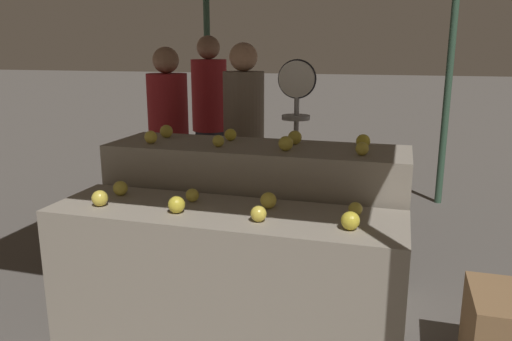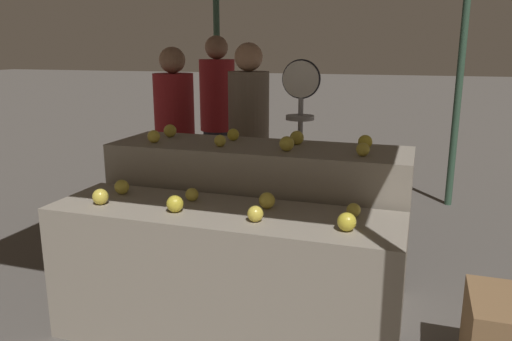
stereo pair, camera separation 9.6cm
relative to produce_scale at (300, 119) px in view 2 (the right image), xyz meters
The scene contains 23 objects.
ground_plane 1.58m from the produce_scale, 96.71° to the right, with size 60.00×60.00×0.00m, color #59544F.
display_counter_front 1.36m from the produce_scale, 96.71° to the right, with size 1.85×0.55×0.75m, color gray.
display_counter_back 0.82m from the produce_scale, 103.84° to the right, with size 1.85×0.55×0.98m, color gray.
apple_front_0 1.51m from the produce_scale, 122.27° to the right, with size 0.09×0.09×0.09m, color yellow.
apple_front_1 1.33m from the produce_scale, 105.78° to the right, with size 0.09×0.09×0.09m, color gold.
apple_front_2 1.29m from the produce_scale, 86.20° to the right, with size 0.08×0.08×0.08m, color yellow.
apple_front_3 1.38m from the produce_scale, 67.31° to the right, with size 0.09×0.09×0.09m, color gold.
apple_front_4 1.35m from the produce_scale, 127.18° to the right, with size 0.08×0.08×0.08m, color gold.
apple_front_5 1.14m from the produce_scale, 108.64° to the right, with size 0.07×0.07×0.07m, color gold.
apple_front_6 1.08m from the produce_scale, 85.82° to the right, with size 0.09×0.09×0.09m, color yellow.
apple_front_7 1.20m from the produce_scale, 63.17° to the right, with size 0.07×0.07×0.07m, color gold.
apple_back_0 1.04m from the produce_scale, 139.96° to the right, with size 0.08×0.08×0.08m, color yellow.
apple_back_1 0.74m from the produce_scale, 117.75° to the right, with size 0.07×0.07×0.07m, color gold.
apple_back_2 0.66m from the produce_scale, 83.31° to the right, with size 0.09×0.09×0.09m, color gold.
apple_back_3 0.84m from the produce_scale, 52.06° to the right, with size 0.08×0.08×0.08m, color gold.
apple_back_4 0.91m from the produce_scale, 150.77° to the right, with size 0.09×0.09×0.09m, color gold.
apple_back_5 0.55m from the produce_scale, 128.32° to the right, with size 0.08×0.08×0.08m, color gold.
apple_back_6 0.45m from the produce_scale, 79.12° to the right, with size 0.09×0.09×0.09m, color gold.
apple_back_7 0.68m from the produce_scale, 41.79° to the right, with size 0.08×0.08×0.08m, color gold.
produce_scale is the anchor object (origin of this frame).
person_vendor_at_scale 0.49m from the produce_scale, 160.04° to the left, with size 0.37×0.37×1.61m.
person_customer_left 1.54m from the produce_scale, 134.85° to the left, with size 0.44×0.44×1.69m.
person_customer_right 1.13m from the produce_scale, 169.31° to the left, with size 0.43×0.43×1.58m.
Camera 2 is at (0.94, -2.27, 1.56)m, focal length 35.00 mm.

